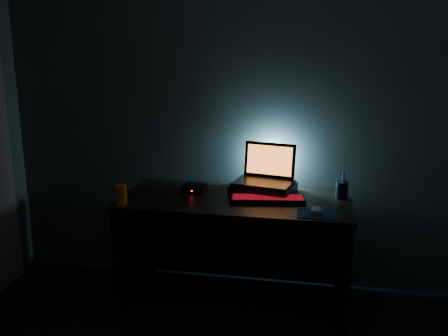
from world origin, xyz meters
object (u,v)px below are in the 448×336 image
router (195,188)px  juice_glass (121,195)px  mouse (316,211)px  keyboard (268,199)px  pen_cup (342,190)px  laptop (266,174)px

router → juice_glass: bearing=-132.9°
juice_glass → router: bearing=41.9°
juice_glass → router: (0.39, 0.35, -0.04)m
mouse → router: size_ratio=0.56×
keyboard → pen_cup: 0.49m
mouse → juice_glass: bearing=-179.3°
pen_cup → mouse: bearing=-115.9°
laptop → keyboard: bearing=-68.7°
laptop → juice_glass: size_ratio=3.41×
mouse → juice_glass: 1.20m
juice_glass → pen_cup: bearing=15.6°
mouse → juice_glass: size_ratio=0.72×
laptop → pen_cup: bearing=1.8°
laptop → router: laptop is taller
laptop → pen_cup: laptop is taller
pen_cup → router: bearing=-178.0°
juice_glass → router: juice_glass is taller
mouse → router: 0.87m
router → pen_cup: bearing=7.3°
pen_cup → juice_glass: bearing=-164.4°
pen_cup → keyboard: bearing=-162.8°
pen_cup → laptop: bearing=169.9°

